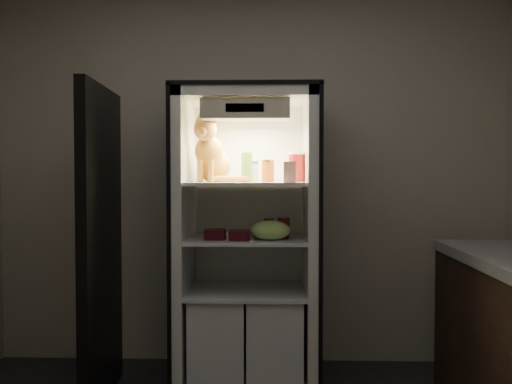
# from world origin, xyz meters

# --- Properties ---
(room_shell) EXTENTS (3.60, 3.60, 3.60)m
(room_shell) POSITION_xyz_m (0.00, 0.00, 1.62)
(room_shell) COLOR white
(room_shell) RESTS_ON floor
(refrigerator) EXTENTS (0.90, 0.72, 1.88)m
(refrigerator) POSITION_xyz_m (0.00, 1.38, 0.79)
(refrigerator) COLOR white
(refrigerator) RESTS_ON floor
(fridge_door) EXTENTS (0.11, 0.87, 1.85)m
(fridge_door) POSITION_xyz_m (-0.85, 1.05, 0.91)
(fridge_door) COLOR black
(fridge_door) RESTS_ON floor
(tabby_cat) EXTENTS (0.36, 0.42, 0.43)m
(tabby_cat) POSITION_xyz_m (-0.23, 1.34, 1.45)
(tabby_cat) COLOR orange
(tabby_cat) RESTS_ON refrigerator
(parmesan_shaker) EXTENTS (0.07, 0.07, 0.18)m
(parmesan_shaker) POSITION_xyz_m (-0.00, 1.34, 1.38)
(parmesan_shaker) COLOR #238025
(parmesan_shaker) RESTS_ON refrigerator
(mayo_tub) EXTENTS (0.09, 0.09, 0.13)m
(mayo_tub) POSITION_xyz_m (0.02, 1.43, 1.36)
(mayo_tub) COLOR white
(mayo_tub) RESTS_ON refrigerator
(salsa_jar) EXTENTS (0.08, 0.08, 0.14)m
(salsa_jar) POSITION_xyz_m (0.13, 1.34, 1.36)
(salsa_jar) COLOR #991D0D
(salsa_jar) RESTS_ON refrigerator
(pepper_jar) EXTENTS (0.11, 0.11, 0.19)m
(pepper_jar) POSITION_xyz_m (0.32, 1.39, 1.38)
(pepper_jar) COLOR #A61616
(pepper_jar) RESTS_ON refrigerator
(cream_carton) EXTENTS (0.07, 0.07, 0.12)m
(cream_carton) POSITION_xyz_m (0.26, 1.11, 1.35)
(cream_carton) COLOR white
(cream_carton) RESTS_ON refrigerator
(soda_can_a) EXTENTS (0.06, 0.06, 0.12)m
(soda_can_a) POSITION_xyz_m (0.14, 1.40, 1.00)
(soda_can_a) COLOR black
(soda_can_a) RESTS_ON refrigerator
(soda_can_b) EXTENTS (0.07, 0.07, 0.13)m
(soda_can_b) POSITION_xyz_m (0.23, 1.31, 1.01)
(soda_can_b) COLOR black
(soda_can_b) RESTS_ON refrigerator
(soda_can_c) EXTENTS (0.07, 0.07, 0.14)m
(soda_can_c) POSITION_xyz_m (0.23, 1.25, 1.01)
(soda_can_c) COLOR black
(soda_can_c) RESTS_ON refrigerator
(condiment_jar) EXTENTS (0.06, 0.06, 0.08)m
(condiment_jar) POSITION_xyz_m (0.07, 1.34, 0.98)
(condiment_jar) COLOR #573319
(condiment_jar) RESTS_ON refrigerator
(grape_bag) EXTENTS (0.24, 0.17, 0.12)m
(grape_bag) POSITION_xyz_m (0.15, 1.19, 1.00)
(grape_bag) COLOR #94CF60
(grape_bag) RESTS_ON refrigerator
(berry_box_left) EXTENTS (0.12, 0.12, 0.06)m
(berry_box_left) POSITION_xyz_m (-0.19, 1.20, 0.97)
(berry_box_left) COLOR #4A0C18
(berry_box_left) RESTS_ON refrigerator
(berry_box_right) EXTENTS (0.12, 0.12, 0.06)m
(berry_box_right) POSITION_xyz_m (-0.04, 1.16, 0.97)
(berry_box_right) COLOR #4A0C18
(berry_box_right) RESTS_ON refrigerator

